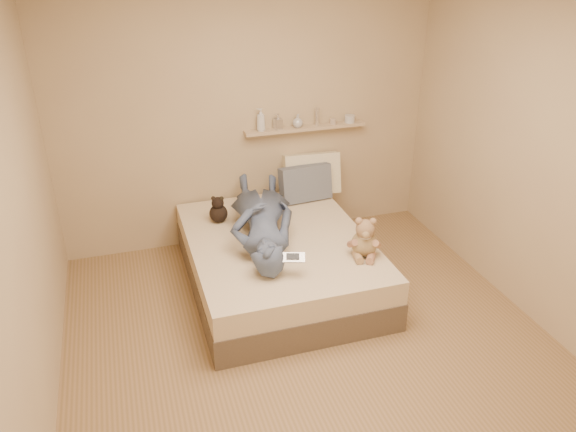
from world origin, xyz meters
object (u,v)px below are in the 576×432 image
object	(u,v)px
dark_plush	(218,211)
pillow_grey	(305,183)
game_console	(293,257)
pillow_cream	(312,174)
person	(262,218)
wall_shelf	(305,128)
bed	(278,261)
teddy_bear	(365,240)

from	to	relation	value
dark_plush	pillow_grey	world-z (taller)	pillow_grey
game_console	pillow_cream	bearing A→B (deg)	65.26
dark_plush	person	bearing A→B (deg)	-51.81
person	wall_shelf	size ratio (longest dim) A/B	1.23
pillow_cream	pillow_grey	xyz separation A→B (m)	(-0.11, -0.14, -0.03)
bed	wall_shelf	bearing A→B (deg)	58.82
person	wall_shelf	distance (m)	1.16
teddy_bear	game_console	bearing A→B (deg)	-170.00
pillow_cream	wall_shelf	distance (m)	0.46
teddy_bear	wall_shelf	distance (m)	1.48
pillow_grey	wall_shelf	world-z (taller)	wall_shelf
bed	teddy_bear	distance (m)	0.84
bed	dark_plush	distance (m)	0.71
wall_shelf	dark_plush	bearing A→B (deg)	-155.50
pillow_cream	dark_plush	bearing A→B (deg)	-160.32
dark_plush	pillow_cream	world-z (taller)	pillow_cream
bed	dark_plush	bearing A→B (deg)	131.91
teddy_bear	pillow_cream	xyz separation A→B (m)	(0.02, 1.31, 0.06)
bed	pillow_grey	xyz separation A→B (m)	(0.48, 0.69, 0.40)
teddy_bear	pillow_cream	size ratio (longest dim) A/B	0.63
dark_plush	pillow_cream	size ratio (longest dim) A/B	0.46
dark_plush	pillow_grey	xyz separation A→B (m)	(0.90, 0.22, 0.06)
pillow_grey	person	xyz separation A→B (m)	(-0.60, -0.60, 0.01)
pillow_grey	pillow_cream	bearing A→B (deg)	50.80
teddy_bear	pillow_grey	distance (m)	1.17
bed	wall_shelf	world-z (taller)	wall_shelf
pillow_cream	bed	bearing A→B (deg)	-125.62
bed	pillow_cream	world-z (taller)	pillow_cream
dark_plush	person	xyz separation A→B (m)	(0.30, -0.38, 0.07)
bed	teddy_bear	bearing A→B (deg)	-39.80
teddy_bear	wall_shelf	xyz separation A→B (m)	(-0.03, 1.39, 0.51)
bed	game_console	xyz separation A→B (m)	(-0.06, -0.59, 0.39)
game_console	wall_shelf	distance (m)	1.69
person	wall_shelf	xyz separation A→B (m)	(0.67, 0.82, 0.47)
pillow_cream	pillow_grey	world-z (taller)	pillow_cream
game_console	pillow_grey	distance (m)	1.39
pillow_grey	wall_shelf	bearing A→B (deg)	72.39
teddy_bear	pillow_cream	bearing A→B (deg)	89.21
wall_shelf	game_console	bearing A→B (deg)	-112.14
dark_plush	game_console	bearing A→B (deg)	-71.32
pillow_grey	wall_shelf	distance (m)	0.53
pillow_cream	wall_shelf	size ratio (longest dim) A/B	0.46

